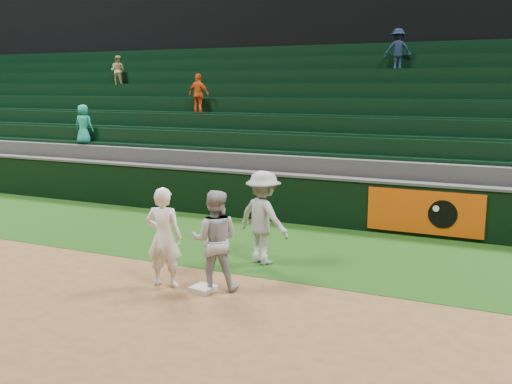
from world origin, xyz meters
TOP-DOWN VIEW (x-y plane):
  - ground at (0.00, 0.00)m, footprint 70.00×70.00m
  - foul_grass at (0.00, 3.00)m, footprint 36.00×4.20m
  - upper_deck at (0.00, 17.45)m, footprint 40.00×12.00m
  - first_base at (0.11, -0.11)m, footprint 0.43×0.43m
  - first_baseman at (-0.63, -0.15)m, footprint 0.71×0.53m
  - baserunner at (0.24, 0.08)m, footprint 1.01×0.90m
  - base_coach at (0.41, 1.74)m, footprint 1.34×1.03m
  - field_wall at (0.03, 5.20)m, footprint 36.00×0.45m
  - stadium_seating at (-0.00, 8.97)m, footprint 36.00×5.95m

SIDE VIEW (x-z plane):
  - ground at x=0.00m, z-range 0.00..0.00m
  - foul_grass at x=0.00m, z-range 0.00..0.01m
  - first_base at x=0.11m, z-range 0.00..0.08m
  - field_wall at x=0.03m, z-range 0.01..1.26m
  - baserunner at x=0.24m, z-range 0.00..1.72m
  - first_baseman at x=-0.63m, z-range 0.00..1.75m
  - base_coach at x=0.41m, z-range 0.01..1.83m
  - stadium_seating at x=0.00m, z-range -0.89..4.29m
  - upper_deck at x=0.00m, z-range 0.00..12.00m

